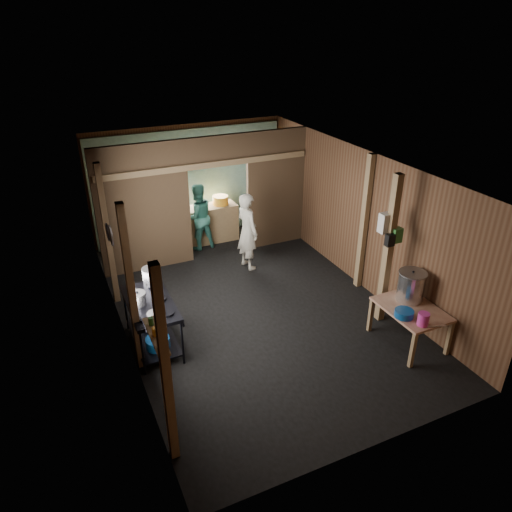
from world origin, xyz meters
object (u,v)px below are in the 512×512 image
stock_pot (411,287)px  yellow_tub (220,200)px  stove_pot_large (152,277)px  gas_range (152,324)px  pink_bucket (423,319)px  cook (247,231)px  prep_table (409,325)px

stock_pot → yellow_tub: size_ratio=1.44×
stove_pot_large → yellow_tub: (2.27, 2.85, 0.00)m
gas_range → stove_pot_large: (0.17, 0.51, 0.54)m
gas_range → stove_pot_large: stove_pot_large is taller
yellow_tub → stove_pot_large: bearing=-128.5°
pink_bucket → cook: bearing=106.2°
prep_table → cook: 3.69m
prep_table → stock_pot: 0.62m
pink_bucket → yellow_tub: size_ratio=0.56×
gas_range → prep_table: gas_range is taller
yellow_tub → cook: cook is taller
gas_range → cook: 3.06m
gas_range → pink_bucket: bearing=-29.8°
gas_range → stove_pot_large: bearing=71.6°
pink_bucket → stock_pot: bearing=65.1°
gas_range → yellow_tub: (2.44, 3.36, 0.54)m
gas_range → yellow_tub: size_ratio=3.85×
pink_bucket → yellow_tub: 5.50m
gas_range → pink_bucket: pink_bucket is taller
gas_range → pink_bucket: (3.55, -2.03, 0.34)m
pink_bucket → cook: cook is taller
prep_table → stove_pot_large: size_ratio=3.48×
pink_bucket → stove_pot_large: bearing=143.1°
cook → prep_table: bearing=-169.1°
pink_bucket → yellow_tub: bearing=101.6°
stove_pot_large → cook: (2.26, 1.30, -0.14)m
prep_table → yellow_tub: 5.17m
yellow_tub → cook: size_ratio=0.22×
yellow_tub → cook: (-0.01, -1.55, -0.15)m
yellow_tub → gas_range: bearing=-126.0°
pink_bucket → cook: 4.00m
gas_range → stock_pot: 4.11m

